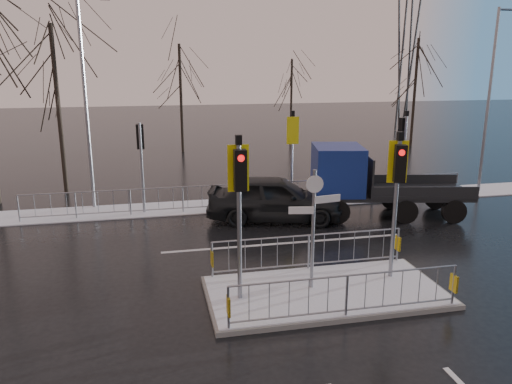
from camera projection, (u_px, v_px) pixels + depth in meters
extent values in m
plane|color=black|center=(325.00, 294.00, 12.71)|extent=(120.00, 120.00, 0.00)
cube|color=white|center=(254.00, 204.00, 20.84)|extent=(30.00, 2.00, 0.04)
cube|color=silver|center=(285.00, 243.00, 16.30)|extent=(8.00, 0.15, 0.01)
cube|color=slate|center=(325.00, 292.00, 12.69)|extent=(6.00, 3.00, 0.12)
cube|color=white|center=(325.00, 290.00, 12.68)|extent=(5.85, 2.85, 0.03)
cube|color=gold|center=(228.00, 306.00, 10.68)|extent=(0.05, 0.28, 0.42)
cube|color=gold|center=(454.00, 283.00, 11.79)|extent=(0.05, 0.28, 0.42)
cube|color=gold|center=(212.00, 258.00, 13.29)|extent=(0.05, 0.28, 0.42)
cube|color=gold|center=(398.00, 243.00, 14.40)|extent=(0.05, 0.28, 0.42)
cylinder|color=gray|center=(239.00, 225.00, 11.75)|extent=(0.11, 0.11, 3.80)
cube|color=black|center=(240.00, 170.00, 11.24)|extent=(0.28, 0.22, 0.95)
cylinder|color=red|center=(241.00, 158.00, 11.07)|extent=(0.16, 0.04, 0.16)
cube|color=yellow|center=(238.00, 168.00, 11.48)|extent=(0.50, 0.03, 1.10)
cube|color=black|center=(239.00, 140.00, 11.24)|extent=(0.14, 0.14, 0.22)
cylinder|color=gray|center=(395.00, 211.00, 13.00)|extent=(0.11, 0.11, 3.70)
cube|color=black|center=(400.00, 164.00, 12.50)|extent=(0.33, 0.28, 0.95)
cylinder|color=red|center=(402.00, 153.00, 12.32)|extent=(0.16, 0.08, 0.16)
cube|color=yellow|center=(398.00, 162.00, 12.75)|extent=(0.49, 0.16, 1.10)
cube|color=black|center=(400.00, 136.00, 12.51)|extent=(0.14, 0.14, 0.22)
cylinder|color=gray|center=(313.00, 231.00, 12.42)|extent=(0.09, 0.09, 3.10)
cube|color=silver|center=(327.00, 199.00, 12.29)|extent=(0.70, 0.14, 0.18)
cube|color=silver|center=(301.00, 210.00, 12.21)|extent=(0.62, 0.15, 0.18)
cylinder|color=silver|center=(315.00, 184.00, 12.09)|extent=(0.44, 0.03, 0.44)
cylinder|color=gray|center=(142.00, 168.00, 19.19)|extent=(0.11, 0.11, 3.50)
cube|color=black|center=(140.00, 137.00, 19.06)|extent=(0.28, 0.22, 0.95)
cylinder|color=red|center=(140.00, 128.00, 19.09)|extent=(0.16, 0.04, 0.16)
cylinder|color=gray|center=(292.00, 161.00, 20.41)|extent=(0.11, 0.11, 3.60)
cube|color=black|center=(291.00, 130.00, 20.26)|extent=(0.28, 0.22, 0.95)
cylinder|color=red|center=(290.00, 122.00, 20.29)|extent=(0.16, 0.04, 0.16)
cube|color=yellow|center=(293.00, 130.00, 20.03)|extent=(0.50, 0.03, 1.10)
cube|color=black|center=(293.00, 114.00, 19.93)|extent=(0.14, 0.14, 0.22)
cylinder|color=gray|center=(403.00, 157.00, 21.44)|extent=(0.11, 0.11, 3.50)
cube|color=black|center=(403.00, 129.00, 21.30)|extent=(0.33, 0.28, 0.95)
cylinder|color=red|center=(401.00, 122.00, 21.32)|extent=(0.16, 0.08, 0.16)
cube|color=black|center=(407.00, 113.00, 20.97)|extent=(0.14, 0.14, 0.22)
imported|color=black|center=(275.00, 198.00, 18.53)|extent=(5.33, 3.14, 1.70)
cylinder|color=black|center=(338.00, 212.00, 18.24)|extent=(0.92, 0.44, 0.89)
cylinder|color=black|center=(330.00, 198.00, 20.05)|extent=(0.92, 0.44, 0.89)
cylinder|color=black|center=(405.00, 211.00, 18.26)|extent=(0.92, 0.44, 0.89)
cylinder|color=black|center=(392.00, 198.00, 20.07)|extent=(0.92, 0.44, 0.89)
cylinder|color=black|center=(454.00, 211.00, 18.28)|extent=(0.92, 0.44, 0.89)
cylinder|color=black|center=(436.00, 198.00, 20.08)|extent=(0.92, 0.44, 0.89)
cube|color=black|center=(390.00, 194.00, 19.05)|extent=(6.15, 3.19, 0.14)
cube|color=navy|center=(337.00, 169.00, 18.80)|extent=(2.17, 2.45, 1.78)
cube|color=black|center=(361.00, 160.00, 18.71)|extent=(0.40, 1.75, 0.98)
cube|color=#2D3033|center=(323.00, 195.00, 19.04)|extent=(0.52, 2.02, 0.31)
cube|color=black|center=(415.00, 191.00, 19.03)|extent=(4.26, 2.88, 0.11)
cube|color=black|center=(367.00, 173.00, 18.84)|extent=(0.50, 2.10, 1.33)
cylinder|color=black|center=(59.00, 111.00, 21.97)|extent=(0.20, 0.20, 7.36)
cylinder|color=black|center=(181.00, 99.00, 32.25)|extent=(0.19, 0.19, 6.90)
cylinder|color=black|center=(291.00, 102.00, 35.89)|extent=(0.16, 0.16, 5.98)
cylinder|color=black|center=(415.00, 93.00, 34.52)|extent=(0.20, 0.20, 7.36)
cylinder|color=gray|center=(488.00, 103.00, 21.90)|extent=(0.14, 0.14, 8.00)
cylinder|color=gray|center=(510.00, 10.00, 21.02)|extent=(1.00, 0.10, 0.10)
cylinder|color=gray|center=(86.00, 106.00, 19.34)|extent=(0.14, 0.14, 8.20)
cylinder|color=#2D3033|center=(412.00, 12.00, 42.96)|extent=(1.18, 1.18, 19.97)
cylinder|color=#2D3033|center=(399.00, 11.00, 42.71)|extent=(1.18, 1.18, 19.97)
cylinder|color=#2D3033|center=(419.00, 10.00, 41.82)|extent=(1.18, 1.18, 19.97)
cylinder|color=#2D3033|center=(406.00, 10.00, 41.58)|extent=(1.18, 1.18, 19.97)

